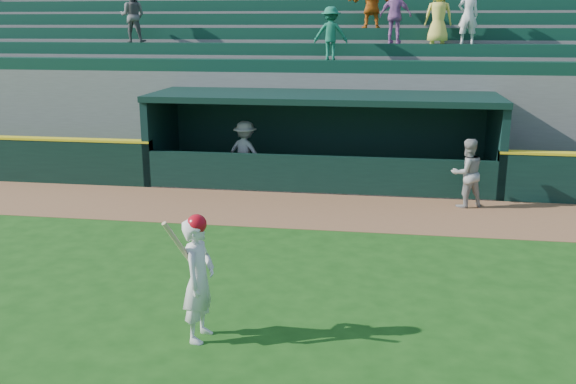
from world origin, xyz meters
The scene contains 7 objects.
ground centered at (0.00, 0.00, 0.00)m, with size 120.00×120.00×0.00m, color #194711.
warning_track centered at (0.00, 4.90, 0.01)m, with size 40.00×3.00×0.01m, color brown.
dugout_player_front centered at (3.68, 5.79, 0.83)m, with size 0.81×0.63×1.66m, color #9E9E99.
dugout_player_inside centered at (-2.08, 7.32, 0.86)m, with size 1.12×0.64×1.73m, color #AAABA5.
dugout centered at (0.00, 8.00, 1.36)m, with size 9.40×2.80×2.46m.
stands centered at (0.00, 12.57, 2.39)m, with size 34.50×6.25×6.99m.
batter_at_plate centered at (-0.73, -1.70, 0.91)m, with size 0.58×0.78×1.83m.
Camera 1 is at (1.75, -9.62, 4.27)m, focal length 40.00 mm.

